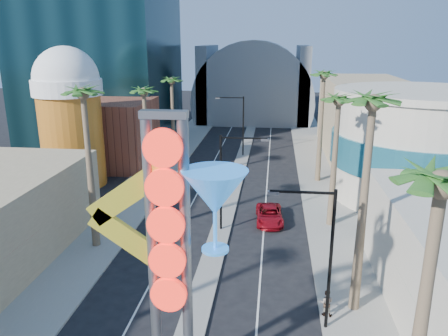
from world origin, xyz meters
TOP-DOWN VIEW (x-y plane):
  - sidewalk_west at (-9.50, 35.00)m, footprint 5.00×100.00m
  - sidewalk_east at (9.50, 35.00)m, footprint 5.00×100.00m
  - median at (0.00, 38.00)m, footprint 1.60×84.00m
  - brick_filler_west at (-16.00, 38.00)m, footprint 10.00×10.00m
  - filler_east at (16.00, 48.00)m, footprint 10.00×20.00m
  - beer_mug at (-17.00, 30.00)m, footprint 7.00×7.00m
  - turquoise_building at (18.00, 30.00)m, footprint 16.60×16.60m
  - canopy at (0.00, 72.00)m, footprint 22.00×16.00m
  - neon_sign at (0.82, 2.96)m, footprint 6.53×2.60m
  - streetlight_0 at (0.55, 20.00)m, footprint 3.79×0.25m
  - streetlight_1 at (-0.55, 44.00)m, footprint 3.79×0.25m
  - streetlight_2 at (6.72, 8.00)m, footprint 3.45×0.25m
  - palm_1 at (-9.00, 16.00)m, footprint 2.40×2.40m
  - palm_2 at (-9.00, 30.00)m, footprint 2.40×2.40m
  - palm_3 at (-9.00, 42.00)m, footprint 2.40×2.40m
  - palm_4 at (9.00, 0.00)m, footprint 2.40×2.40m
  - palm_5 at (9.00, 10.00)m, footprint 2.40×2.40m
  - palm_6 at (9.00, 22.00)m, footprint 2.40×2.40m
  - palm_7 at (9.00, 34.00)m, footprint 2.40×2.40m
  - red_pickup at (3.92, 22.13)m, footprint 2.52×4.93m
  - pedestrian_b at (7.30, 9.08)m, footprint 0.86×0.72m

SIDE VIEW (x-z plane):
  - sidewalk_west at x=-9.50m, z-range 0.00..0.15m
  - sidewalk_east at x=9.50m, z-range 0.00..0.15m
  - median at x=0.00m, z-range 0.00..0.15m
  - red_pickup at x=3.92m, z-range 0.00..1.33m
  - pedestrian_b at x=7.30m, z-range 0.15..1.71m
  - brick_filler_west at x=-16.00m, z-range 0.00..8.00m
  - canopy at x=0.00m, z-range -6.69..15.31m
  - streetlight_2 at x=6.72m, z-range 0.83..8.83m
  - streetlight_0 at x=0.55m, z-range 0.88..8.88m
  - streetlight_1 at x=-0.55m, z-range 0.88..8.88m
  - filler_east at x=16.00m, z-range 0.00..10.00m
  - turquoise_building at x=18.00m, z-range -0.05..10.55m
  - neon_sign at x=0.82m, z-range 1.03..13.58m
  - beer_mug at x=-17.00m, z-range 0.59..15.09m
  - palm_2 at x=-9.00m, z-range 3.88..15.08m
  - palm_3 at x=-9.00m, z-range 3.88..15.08m
  - palm_6 at x=9.00m, z-range 4.08..15.78m
  - palm_4 at x=9.00m, z-range 4.28..16.48m
  - palm_1 at x=-9.00m, z-range 4.47..17.17m
  - palm_7 at x=9.00m, z-range 4.47..17.17m
  - palm_5 at x=9.00m, z-range 4.67..17.87m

